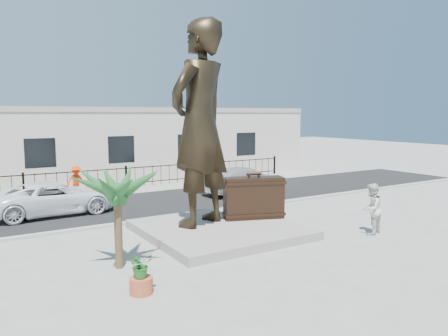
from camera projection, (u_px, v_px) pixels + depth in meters
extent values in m
plane|color=#9E9991|center=(255.00, 242.00, 14.75)|extent=(100.00, 100.00, 0.00)
cube|color=black|center=(160.00, 202.00, 21.48)|extent=(40.00, 7.00, 0.01)
cube|color=#A5A399|center=(193.00, 214.00, 18.53)|extent=(40.00, 0.25, 0.12)
cube|color=#9E9991|center=(131.00, 190.00, 24.85)|extent=(40.00, 2.50, 0.02)
cube|color=gray|center=(220.00, 229.00, 15.73)|extent=(5.20, 5.20, 0.30)
cube|color=black|center=(126.00, 178.00, 25.45)|extent=(22.00, 0.10, 1.20)
cube|color=silver|center=(104.00, 146.00, 28.79)|extent=(28.00, 7.00, 4.40)
imported|color=black|center=(200.00, 124.00, 15.43)|extent=(3.13, 2.66, 7.29)
cube|color=black|center=(254.00, 198.00, 16.72)|extent=(2.37, 1.43, 1.59)
imported|color=silver|center=(371.00, 209.00, 15.58)|extent=(1.06, 0.93, 1.84)
imported|color=white|center=(55.00, 198.00, 18.68)|extent=(5.15, 2.50, 1.41)
imported|color=#AEAFB2|center=(245.00, 180.00, 23.65)|extent=(5.13, 2.55, 1.43)
imported|color=#FC340D|center=(76.00, 181.00, 22.80)|extent=(1.11, 0.74, 1.60)
cylinder|color=#B34F2F|center=(141.00, 286.00, 10.45)|extent=(0.56, 0.56, 0.40)
imported|color=#226923|center=(141.00, 265.00, 10.39)|extent=(0.68, 0.62, 0.64)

